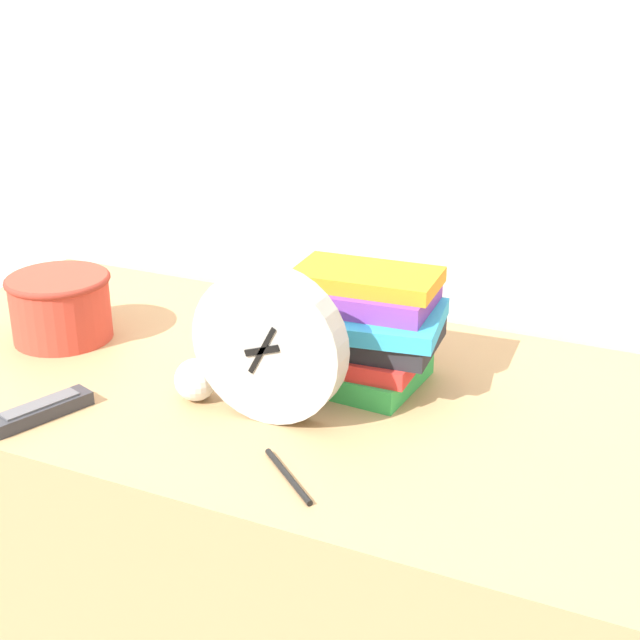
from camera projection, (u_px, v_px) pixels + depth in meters
The scene contains 8 objects.
wall_back at pixel (364, 66), 1.58m from camera, with size 6.00×0.04×2.40m.
desk at pixel (265, 577), 1.54m from camera, with size 1.32×0.68×0.77m.
desk_clock at pixel (268, 345), 1.23m from camera, with size 0.23×0.04×0.23m.
book_stack at pixel (365, 329), 1.36m from camera, with size 0.25×0.20×0.17m.
basket at pixel (60, 305), 1.52m from camera, with size 0.18×0.18×0.11m.
tv_remote at pixel (41, 411), 1.27m from camera, with size 0.09×0.16×0.02m.
crumpled_paper_ball at pixel (196, 380), 1.32m from camera, with size 0.06×0.06×0.06m.
pen at pixel (288, 476), 1.13m from camera, with size 0.11×0.09×0.01m.
Camera 1 is at (0.61, -0.76, 1.38)m, focal length 50.00 mm.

